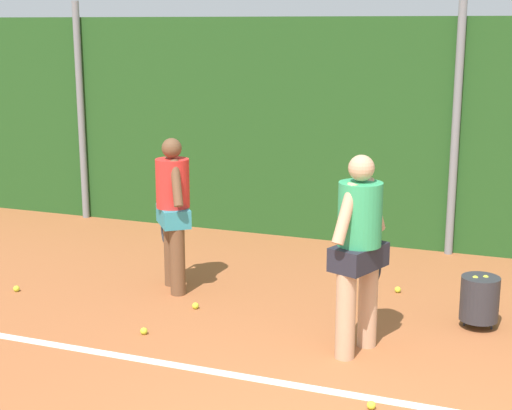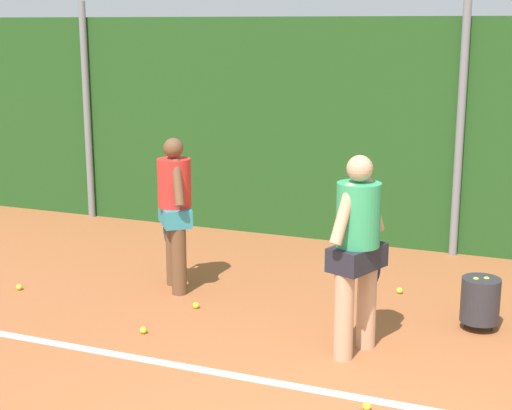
% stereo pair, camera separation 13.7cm
% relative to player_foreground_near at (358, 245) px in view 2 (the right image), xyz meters
% --- Properties ---
extents(ground_plane, '(28.04, 28.04, 0.00)m').
position_rel_player_foreground_near_xyz_m(ground_plane, '(0.39, -0.35, -0.98)').
color(ground_plane, '#A85B33').
extents(hedge_fence_backdrop, '(18.23, 0.25, 2.89)m').
position_rel_player_foreground_near_xyz_m(hedge_fence_backdrop, '(0.39, 3.47, 0.47)').
color(hedge_fence_backdrop, '#23511E').
rests_on(hedge_fence_backdrop, ground_plane).
extents(fence_post_left, '(0.10, 0.10, 3.11)m').
position_rel_player_foreground_near_xyz_m(fence_post_left, '(-4.87, 3.30, 0.58)').
color(fence_post_left, gray).
rests_on(fence_post_left, ground_plane).
extents(fence_post_center, '(0.10, 0.10, 3.11)m').
position_rel_player_foreground_near_xyz_m(fence_post_center, '(0.39, 3.30, 0.58)').
color(fence_post_center, gray).
rests_on(fence_post_center, ground_plane).
extents(court_baseline_paint, '(13.32, 0.10, 0.01)m').
position_rel_player_foreground_near_xyz_m(court_baseline_paint, '(0.39, -0.82, -0.97)').
color(court_baseline_paint, white).
rests_on(court_baseline_paint, ground_plane).
extents(player_foreground_near, '(0.46, 0.78, 1.74)m').
position_rel_player_foreground_near_xyz_m(player_foreground_near, '(0.00, 0.00, 0.00)').
color(player_foreground_near, tan).
rests_on(player_foreground_near, ground_plane).
extents(player_midcourt, '(0.57, 0.60, 1.65)m').
position_rel_player_foreground_near_xyz_m(player_midcourt, '(-2.21, 0.90, -0.06)').
color(player_midcourt, brown).
rests_on(player_midcourt, ground_plane).
extents(ball_hopper, '(0.36, 0.36, 0.51)m').
position_rel_player_foreground_near_xyz_m(ball_hopper, '(0.95, 0.94, -0.68)').
color(ball_hopper, '#2D2D33').
rests_on(ball_hopper, ground_plane).
extents(tennis_ball_4, '(0.07, 0.07, 0.07)m').
position_rel_player_foreground_near_xyz_m(tennis_ball_4, '(-3.77, 0.23, -0.94)').
color(tennis_ball_4, '#CCDB33').
rests_on(tennis_ball_4, ground_plane).
extents(tennis_ball_7, '(0.07, 0.07, 0.07)m').
position_rel_player_foreground_near_xyz_m(tennis_ball_7, '(0.07, 1.64, -0.94)').
color(tennis_ball_7, '#CCDB33').
rests_on(tennis_ball_7, ground_plane).
extents(tennis_ball_10, '(0.07, 0.07, 0.07)m').
position_rel_player_foreground_near_xyz_m(tennis_ball_10, '(-1.92, -0.32, -0.94)').
color(tennis_ball_10, '#CCDB33').
rests_on(tennis_ball_10, ground_plane).
extents(tennis_ball_11, '(0.07, 0.07, 0.07)m').
position_rel_player_foreground_near_xyz_m(tennis_ball_11, '(-1.75, 0.44, -0.94)').
color(tennis_ball_11, '#CCDB33').
rests_on(tennis_ball_11, ground_plane).
extents(tennis_ball_12, '(0.07, 0.07, 0.07)m').
position_rel_player_foreground_near_xyz_m(tennis_ball_12, '(0.35, -0.99, -0.94)').
color(tennis_ball_12, '#CCDB33').
rests_on(tennis_ball_12, ground_plane).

